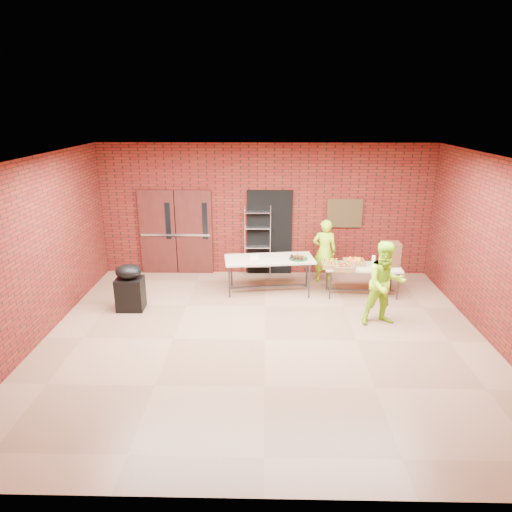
{
  "coord_description": "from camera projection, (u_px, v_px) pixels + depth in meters",
  "views": [
    {
      "loc": [
        0.0,
        -7.33,
        4.01
      ],
      "look_at": [
        -0.19,
        1.4,
        1.13
      ],
      "focal_mm": 32.0,
      "sensor_mm": 36.0,
      "label": 1
    }
  ],
  "objects": [
    {
      "name": "dark_doorway",
      "position": [
        270.0,
        233.0,
        11.17
      ],
      "size": [
        1.1,
        0.06,
        2.1
      ],
      "primitive_type": "cube",
      "color": "black",
      "rests_on": "room"
    },
    {
      "name": "volunteer_man",
      "position": [
        385.0,
        284.0,
        8.59
      ],
      "size": [
        0.89,
        0.75,
        1.64
      ],
      "primitive_type": "imported",
      "rotation": [
        0.0,
        0.0,
        0.17
      ],
      "color": "#A1E519",
      "rests_on": "room"
    },
    {
      "name": "double_doors",
      "position": [
        176.0,
        232.0,
        11.19
      ],
      "size": [
        1.78,
        0.12,
        2.1
      ],
      "color": "#451813",
      "rests_on": "room"
    },
    {
      "name": "cup_stack_front",
      "position": [
        381.0,
        262.0,
        9.87
      ],
      "size": [
        0.08,
        0.08,
        0.25
      ],
      "primitive_type": "cylinder",
      "color": "white",
      "rests_on": "table_right"
    },
    {
      "name": "cup_stack_back",
      "position": [
        373.0,
        261.0,
        9.95
      ],
      "size": [
        0.08,
        0.08,
        0.23
      ],
      "primitive_type": "cylinder",
      "color": "white",
      "rests_on": "table_right"
    },
    {
      "name": "wire_rack",
      "position": [
        258.0,
        241.0,
        11.1
      ],
      "size": [
        0.64,
        0.23,
        1.74
      ],
      "primitive_type": null,
      "rotation": [
        0.0,
        0.0,
        0.03
      ],
      "color": "silver",
      "rests_on": "room"
    },
    {
      "name": "napkin_box",
      "position": [
        255.0,
        257.0,
        10.06
      ],
      "size": [
        0.2,
        0.13,
        0.07
      ],
      "primitive_type": "cube",
      "color": "white",
      "rests_on": "table_left"
    },
    {
      "name": "cup_stack_mid",
      "position": [
        384.0,
        264.0,
        9.76
      ],
      "size": [
        0.08,
        0.08,
        0.24
      ],
      "primitive_type": "cylinder",
      "color": "white",
      "rests_on": "table_right"
    },
    {
      "name": "covered_grill",
      "position": [
        130.0,
        287.0,
        9.3
      ],
      "size": [
        0.55,
        0.46,
        0.98
      ],
      "rotation": [
        0.0,
        0.0,
        0.02
      ],
      "color": "black",
      "rests_on": "room"
    },
    {
      "name": "basket_bananas",
      "position": [
        331.0,
        265.0,
        9.87
      ],
      "size": [
        0.41,
        0.32,
        0.13
      ],
      "color": "olive",
      "rests_on": "table_right"
    },
    {
      "name": "table_left",
      "position": [
        269.0,
        261.0,
        10.1
      ],
      "size": [
        2.04,
        1.05,
        0.8
      ],
      "rotation": [
        0.0,
        0.0,
        0.13
      ],
      "color": "beige",
      "rests_on": "room"
    },
    {
      "name": "bronze_plaque",
      "position": [
        344.0,
        213.0,
        10.97
      ],
      "size": [
        0.85,
        0.04,
        0.7
      ],
      "primitive_type": "cube",
      "color": "#412B1A",
      "rests_on": "room"
    },
    {
      "name": "basket_oranges",
      "position": [
        354.0,
        262.0,
        10.05
      ],
      "size": [
        0.45,
        0.35,
        0.14
      ],
      "color": "olive",
      "rests_on": "table_right"
    },
    {
      "name": "table_right",
      "position": [
        362.0,
        269.0,
        9.99
      ],
      "size": [
        1.67,
        0.77,
        0.67
      ],
      "rotation": [
        0.0,
        0.0,
        -0.05
      ],
      "color": "beige",
      "rests_on": "room"
    },
    {
      "name": "volunteer_woman",
      "position": [
        324.0,
        251.0,
        10.7
      ],
      "size": [
        0.59,
        0.41,
        1.53
      ],
      "primitive_type": "imported",
      "rotation": [
        0.0,
        0.0,
        3.05
      ],
      "color": "#A1E519",
      "rests_on": "room"
    },
    {
      "name": "coffee_dispenser",
      "position": [
        390.0,
        254.0,
        9.96
      ],
      "size": [
        0.39,
        0.35,
        0.52
      ],
      "primitive_type": "cube",
      "color": "brown",
      "rests_on": "table_right"
    },
    {
      "name": "basket_apples",
      "position": [
        344.0,
        267.0,
        9.74
      ],
      "size": [
        0.45,
        0.35,
        0.14
      ],
      "color": "olive",
      "rests_on": "table_right"
    },
    {
      "name": "room",
      "position": [
        265.0,
        256.0,
        7.71
      ],
      "size": [
        8.08,
        7.08,
        3.28
      ],
      "color": "#89634A",
      "rests_on": "ground"
    },
    {
      "name": "muffin_tray",
      "position": [
        298.0,
        257.0,
        10.01
      ],
      "size": [
        0.42,
        0.42,
        0.1
      ],
      "color": "#154F21",
      "rests_on": "table_left"
    }
  ]
}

